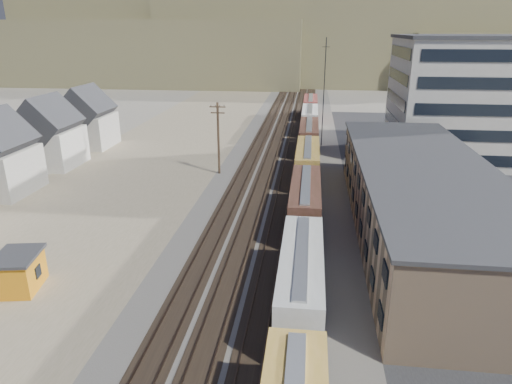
# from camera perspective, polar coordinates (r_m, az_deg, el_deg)

# --- Properties ---
(ballast_bed) EXTENTS (18.00, 200.00, 0.06)m
(ballast_bed) POSITION_cam_1_polar(r_m,az_deg,el_deg) (71.15, 3.42, 4.00)
(ballast_bed) COLOR #4C4742
(ballast_bed) RESTS_ON ground
(dirt_yard) EXTENTS (24.00, 180.00, 0.03)m
(dirt_yard) POSITION_cam_1_polar(r_m,az_deg,el_deg) (66.01, -14.78, 2.09)
(dirt_yard) COLOR #72684F
(dirt_yard) RESTS_ON ground
(asphalt_lot) EXTENTS (26.00, 120.00, 0.04)m
(asphalt_lot) POSITION_cam_1_polar(r_m,az_deg,el_deg) (59.53, 24.05, -0.95)
(asphalt_lot) COLOR #232326
(asphalt_lot) RESTS_ON ground
(rail_tracks) EXTENTS (11.40, 200.00, 0.24)m
(rail_tracks) POSITION_cam_1_polar(r_m,az_deg,el_deg) (71.16, 2.97, 4.08)
(rail_tracks) COLOR black
(rail_tracks) RESTS_ON ground
(freight_train) EXTENTS (3.00, 119.74, 4.46)m
(freight_train) POSITION_cam_1_polar(r_m,az_deg,el_deg) (53.94, 6.33, 1.79)
(freight_train) COLOR black
(freight_train) RESTS_ON ground
(warehouse) EXTENTS (12.40, 40.40, 7.25)m
(warehouse) POSITION_cam_1_polar(r_m,az_deg,el_deg) (47.39, 19.85, -0.78)
(warehouse) COLOR tan
(warehouse) RESTS_ON ground
(office_tower) EXTENTS (22.60, 18.60, 18.45)m
(office_tower) POSITION_cam_1_polar(r_m,az_deg,el_deg) (77.77, 25.21, 10.50)
(office_tower) COLOR #9E998E
(office_tower) RESTS_ON ground
(utility_pole_north) EXTENTS (2.20, 0.32, 10.00)m
(utility_pole_north) POSITION_cam_1_polar(r_m,az_deg,el_deg) (63.23, -4.73, 6.89)
(utility_pole_north) COLOR #382619
(utility_pole_north) RESTS_ON ground
(radio_mast) EXTENTS (1.20, 0.16, 18.00)m
(radio_mast) POSITION_cam_1_polar(r_m,az_deg,el_deg) (79.05, 8.48, 12.15)
(radio_mast) COLOR black
(radio_mast) RESTS_ON ground
(hills_north) EXTENTS (265.00, 80.00, 32.00)m
(hills_north) POSITION_cam_1_polar(r_m,az_deg,el_deg) (186.39, 6.03, 18.08)
(hills_north) COLOR brown
(hills_north) RESTS_ON ground
(maintenance_shed) EXTENTS (3.83, 4.57, 2.98)m
(maintenance_shed) POSITION_cam_1_polar(r_m,az_deg,el_deg) (40.43, -27.48, -8.81)
(maintenance_shed) COLOR orange
(maintenance_shed) RESTS_ON ground
(parked_car_blue) EXTENTS (5.26, 6.26, 1.59)m
(parked_car_blue) POSITION_cam_1_polar(r_m,az_deg,el_deg) (83.45, 22.06, 5.49)
(parked_car_blue) COLOR #171B53
(parked_car_blue) RESTS_ON ground
(parked_car_far) EXTENTS (2.66, 4.80, 1.55)m
(parked_car_far) POSITION_cam_1_polar(r_m,az_deg,el_deg) (84.73, 24.52, 5.34)
(parked_car_far) COLOR silver
(parked_car_far) RESTS_ON ground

